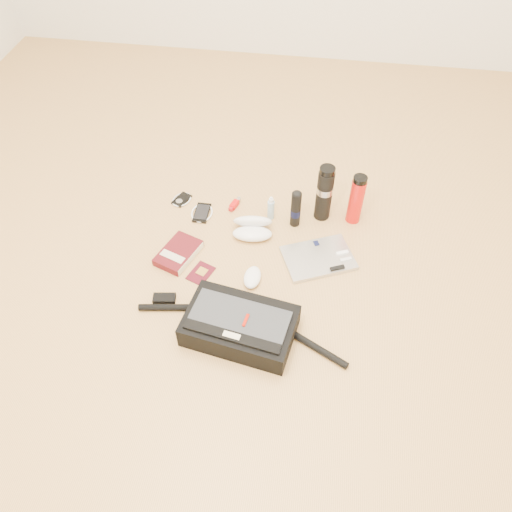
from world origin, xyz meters
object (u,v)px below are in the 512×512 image
object	(u,v)px
messenger_bag	(239,325)
thermos_black	(324,193)
thermos_red	(356,199)
book	(179,253)
laptop	(319,258)

from	to	relation	value
messenger_bag	thermos_black	size ratio (longest dim) A/B	2.95
messenger_bag	thermos_red	bearing A→B (deg)	68.62
book	thermos_black	distance (m)	0.71
messenger_bag	laptop	xyz separation A→B (m)	(0.28, 0.43, -0.04)
messenger_bag	laptop	bearing A→B (deg)	66.31
messenger_bag	book	bearing A→B (deg)	142.78
laptop	thermos_red	size ratio (longest dim) A/B	1.39
laptop	thermos_black	bearing A→B (deg)	67.02
book	thermos_black	size ratio (longest dim) A/B	0.83
messenger_bag	laptop	world-z (taller)	messenger_bag
thermos_black	thermos_red	distance (m)	0.15
messenger_bag	book	xyz separation A→B (m)	(-0.34, 0.36, -0.04)
laptop	book	distance (m)	0.62
thermos_black	book	bearing A→B (deg)	-150.09
laptop	thermos_black	world-z (taller)	thermos_black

